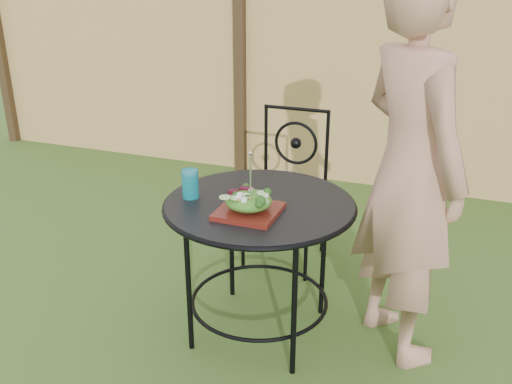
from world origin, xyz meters
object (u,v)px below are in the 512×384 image
Objects in this scene: patio_table at (259,228)px; salad_plate at (249,211)px; diner at (410,171)px; patio_chair at (288,184)px.

patio_table is 3.42× the size of salad_plate.
diner is at bearing 24.70° from salad_plate.
salad_plate is at bearing -83.22° from patio_chair.
patio_table is 0.76m from diner.
patio_chair is 1.09m from diner.
patio_chair is 0.52× the size of diner.
patio_table is 0.21m from salad_plate.
diner is 0.75m from salad_plate.
salad_plate reaches higher than patio_table.
patio_table is at bearing -82.12° from patio_chair.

